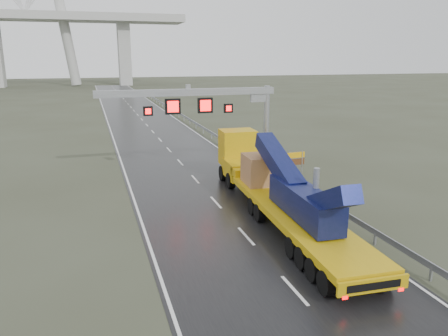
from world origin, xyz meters
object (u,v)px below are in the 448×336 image
object	(u,v)px
sign_gantry	(213,106)
heavy_haul_truck	(269,180)
striped_barrier	(248,157)
exit_sign_pair	(296,161)

from	to	relation	value
sign_gantry	heavy_haul_truck	xyz separation A→B (m)	(0.88, -10.00, -3.75)
heavy_haul_truck	striped_barrier	size ratio (longest dim) A/B	17.40
sign_gantry	exit_sign_pair	distance (m)	8.35
exit_sign_pair	striped_barrier	distance (m)	7.63
exit_sign_pair	striped_barrier	bearing A→B (deg)	94.76
exit_sign_pair	sign_gantry	bearing A→B (deg)	128.66
heavy_haul_truck	striped_barrier	xyz separation A→B (m)	(3.02, 11.96, -1.27)
sign_gantry	heavy_haul_truck	distance (m)	10.72
heavy_haul_truck	exit_sign_pair	distance (m)	6.11
heavy_haul_truck	striped_barrier	world-z (taller)	heavy_haul_truck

